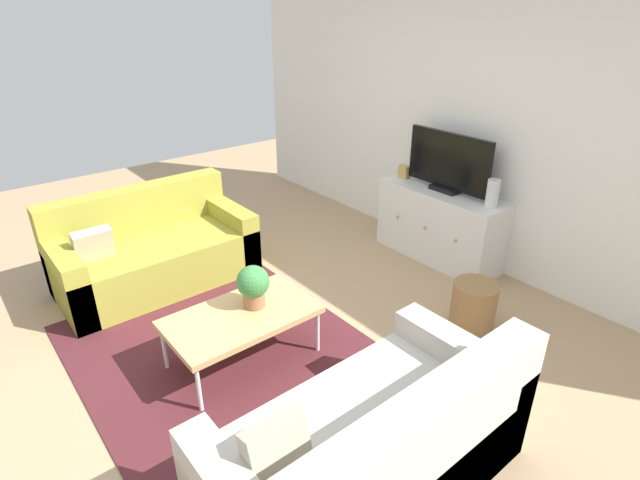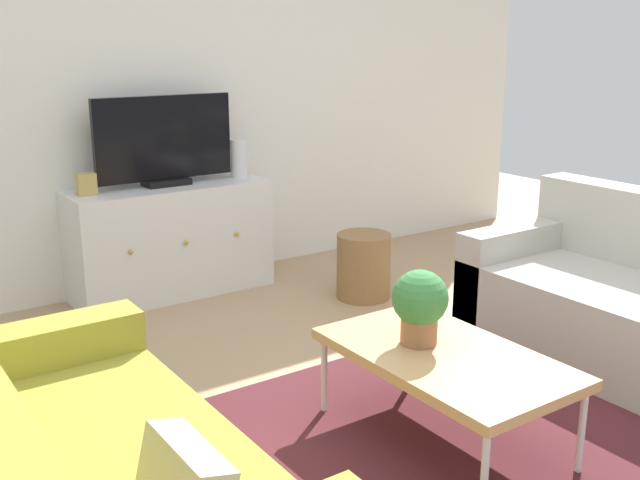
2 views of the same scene
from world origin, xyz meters
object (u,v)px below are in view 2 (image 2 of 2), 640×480
object	(u,v)px
wicker_basket	(364,266)
tv_console	(171,240)
potted_plant	(420,303)
coffee_table	(445,359)
mantel_clock	(86,184)
flat_screen_tv	(164,141)
glass_vase	(239,158)

from	to	relation	value
wicker_basket	tv_console	bearing A→B (deg)	141.01
potted_plant	wicker_basket	bearing A→B (deg)	59.78
coffee_table	tv_console	world-z (taller)	tv_console
mantel_clock	wicker_basket	distance (m)	1.75
flat_screen_tv	glass_vase	xyz separation A→B (m)	(0.51, -0.02, -0.15)
wicker_basket	potted_plant	bearing A→B (deg)	-120.22
coffee_table	glass_vase	bearing A→B (deg)	81.18
coffee_table	tv_console	distance (m)	2.34
potted_plant	flat_screen_tv	size ratio (longest dim) A/B	0.35
flat_screen_tv	mantel_clock	world-z (taller)	flat_screen_tv
potted_plant	mantel_clock	distance (m)	2.31
flat_screen_tv	mantel_clock	size ratio (longest dim) A/B	6.82
tv_console	mantel_clock	size ratio (longest dim) A/B	9.67
coffee_table	potted_plant	xyz separation A→B (m)	(-0.03, 0.13, 0.20)
potted_plant	tv_console	size ratio (longest dim) A/B	0.25
potted_plant	tv_console	bearing A→B (deg)	93.06
glass_vase	mantel_clock	bearing A→B (deg)	180.00
coffee_table	glass_vase	size ratio (longest dim) A/B	4.10
potted_plant	glass_vase	bearing A→B (deg)	79.98
coffee_table	tv_console	bearing A→B (deg)	93.57
glass_vase	mantel_clock	size ratio (longest dim) A/B	1.92
mantel_clock	wicker_basket	size ratio (longest dim) A/B	0.31
tv_console	wicker_basket	distance (m)	1.24
potted_plant	glass_vase	world-z (taller)	glass_vase
coffee_table	flat_screen_tv	world-z (taller)	flat_screen_tv
coffee_table	glass_vase	xyz separation A→B (m)	(0.36, 2.34, 0.46)
coffee_table	potted_plant	size ratio (longest dim) A/B	3.28
coffee_table	mantel_clock	distance (m)	2.46
tv_console	glass_vase	world-z (taller)	glass_vase
potted_plant	glass_vase	size ratio (longest dim) A/B	1.25
tv_console	mantel_clock	xyz separation A→B (m)	(-0.51, 0.00, 0.42)
coffee_table	mantel_clock	bearing A→B (deg)	105.63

